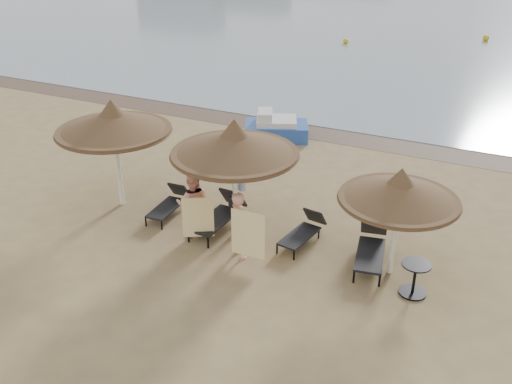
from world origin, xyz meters
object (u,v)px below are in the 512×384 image
lounger_far_left (170,203)px  lounger_far_right (371,247)px  lounger_near_right (304,230)px  palapa_left (113,122)px  side_table (414,280)px  pedal_boat (276,128)px  palapa_right (400,191)px  person_right (239,220)px  lounger_near_left (220,214)px  person_left (193,199)px  palapa_center (235,144)px

lounger_far_left → lounger_far_right: bearing=-2.4°
lounger_far_left → lounger_near_right: bearing=-0.2°
palapa_left → lounger_far_right: palapa_left is taller
side_table → pedal_boat: size_ratio=0.30×
palapa_right → pedal_boat: size_ratio=1.03×
person_right → lounger_near_left: bearing=-5.2°
palapa_right → lounger_far_left: 6.48m
palapa_right → person_left: size_ratio=1.30×
person_left → pedal_boat: size_ratio=0.79×
lounger_near_right → lounger_far_left: bearing=-167.7°
palapa_left → lounger_near_right: palapa_left is taller
lounger_far_right → side_table: bearing=-47.0°
person_left → person_right: bearing=139.4°
palapa_center → lounger_far_left: 3.09m
lounger_near_right → side_table: size_ratio=2.16×
lounger_far_right → palapa_left: bearing=171.1°
side_table → pedal_boat: bearing=132.0°
palapa_center → palapa_right: palapa_center is taller
lounger_far_right → pedal_boat: bearing=119.0°
lounger_near_left → person_left: size_ratio=0.97×
lounger_near_left → pedal_boat: size_ratio=0.77×
person_right → lounger_far_left: bearing=16.4°
person_left → person_right: (1.53, -0.38, -0.04)m
lounger_far_left → lounger_near_right: (3.90, 0.22, 0.00)m
lounger_near_left → person_left: person_left is taller
lounger_near_right → side_table: 3.14m
lounger_near_left → lounger_near_right: 2.29m
lounger_far_left → lounger_far_right: lounger_far_right is taller
lounger_far_left → person_left: bearing=-33.3°
person_left → lounger_near_left: bearing=-149.5°
pedal_boat → palapa_right: bearing=-72.6°
lounger_far_right → pedal_boat: (-5.36, 6.42, 0.01)m
palapa_left → palapa_right: bearing=-0.4°
pedal_boat → person_left: bearing=-106.8°
lounger_far_left → side_table: bearing=-9.9°
palapa_left → person_left: palapa_left is taller
lounger_near_left → person_right: size_ratio=1.00×
person_right → pedal_boat: bearing=-34.4°
pedal_boat → palapa_left: bearing=-129.5°
side_table → person_left: person_left is taller
lounger_far_left → palapa_center: bearing=-8.4°
palapa_center → person_left: bearing=-152.4°
palapa_center → lounger_far_right: size_ratio=1.60×
side_table → pedal_boat: (-6.57, 7.31, 0.02)m
side_table → lounger_far_right: bearing=143.8°
palapa_left → lounger_near_left: bearing=1.7°
person_left → palapa_right: bearing=159.2°
palapa_center → person_right: 1.85m
palapa_center → lounger_far_left: size_ratio=1.93×
person_left → palapa_left: bearing=-37.9°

